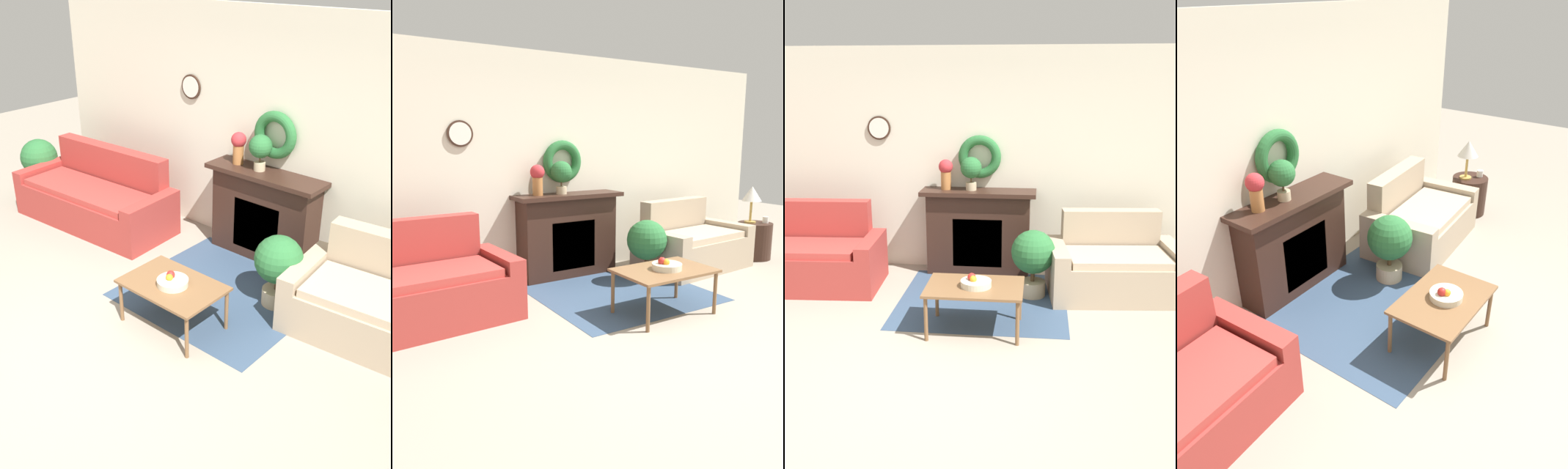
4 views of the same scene
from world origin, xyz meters
TOP-DOWN VIEW (x-y plane):
  - ground_plane at (0.00, 0.00)m, footprint 16.00×16.00m
  - floor_rug at (0.22, 1.66)m, footprint 1.80×1.73m
  - wall_back at (-0.00, 2.78)m, footprint 6.80×0.18m
  - fireplace at (0.07, 2.57)m, footprint 1.38×0.41m
  - couch_left at (-2.07, 1.91)m, footprint 2.19×1.01m
  - loveseat_right at (1.64, 2.02)m, footprint 1.52×1.03m
  - coffee_table at (0.22, 0.92)m, footprint 0.91×0.63m
  - fruit_bowl at (0.23, 0.91)m, footprint 0.29×0.29m
  - vase_on_mantel_left at (-0.33, 2.58)m, footprint 0.17×0.17m
  - potted_plant_on_mantel at (-0.02, 2.56)m, footprint 0.25×0.25m
  - potted_plant_floor_by_couch at (-3.36, 1.95)m, footprint 0.52×0.52m
  - potted_plant_floor_by_loveseat at (0.75, 1.85)m, footprint 0.48×0.48m

SIDE VIEW (x-z plane):
  - ground_plane at x=0.00m, z-range 0.00..0.00m
  - floor_rug at x=0.22m, z-range 0.00..0.01m
  - loveseat_right at x=1.64m, z-range -0.14..0.75m
  - couch_left at x=-2.07m, z-range -0.15..0.80m
  - coffee_table at x=0.22m, z-range 0.18..0.63m
  - potted_plant_floor_by_loveseat at x=0.75m, z-range 0.09..0.84m
  - fruit_bowl at x=0.23m, z-range 0.43..0.55m
  - potted_plant_floor_by_couch at x=-3.36m, z-range 0.10..0.94m
  - fireplace at x=0.07m, z-range 0.01..1.04m
  - vase_on_mantel_left at x=-0.33m, z-range 1.07..1.43m
  - potted_plant_on_mantel at x=-0.02m, z-range 1.09..1.49m
  - wall_back at x=0.00m, z-range 0.00..2.70m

